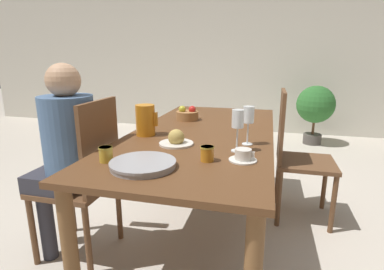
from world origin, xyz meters
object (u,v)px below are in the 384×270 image
Objects in this scene: jam_jar_amber at (207,153)px; jam_jar_red at (106,154)px; wine_glass_juice at (238,121)px; potted_plant at (315,106)px; teacup_near_person at (243,156)px; person_seated at (66,147)px; chair_person_side at (85,177)px; chair_opposite at (296,153)px; wine_glass_water at (248,116)px; bread_plate at (176,140)px; red_pitcher at (145,120)px; fruit_bowl at (187,115)px; serving_tray at (143,164)px.

jam_jar_amber and jam_jar_red have the same top height.
wine_glass_juice is 0.27× the size of potted_plant.
teacup_near_person is at bearing -72.25° from wine_glass_juice.
person_seated reaches higher than jam_jar_amber.
chair_person_side is 1.00× the size of chair_opposite.
jam_jar_red is at bearing -143.98° from wine_glass_water.
teacup_near_person is 0.69× the size of bread_plate.
person_seated is at bearing -120.45° from potted_plant.
chair_person_side is at bearing -142.44° from red_pitcher.
red_pitcher is at bearing 161.93° from wine_glass_juice.
chair_person_side is 0.50m from red_pitcher.
chair_person_side is at bearing -73.11° from person_seated.
wine_glass_juice is 1.27× the size of fruit_bowl.
chair_person_side is 7.32× the size of teacup_near_person.
wine_glass_juice is at bearing -107.44° from wine_glass_water.
bread_plate reaches higher than serving_tray.
teacup_near_person is (1.04, -0.07, 0.06)m from person_seated.
jam_jar_red reaches higher than teacup_near_person.
wine_glass_juice reaches higher than wine_glass_water.
person_seated is 6.12× the size of bread_plate.
fruit_bowl is at bearing 94.48° from serving_tray.
bread_plate is at bearing 155.07° from teacup_near_person.
potted_plant is (1.18, 3.32, -0.21)m from serving_tray.
teacup_near_person is at bearing -24.93° from bread_plate.
jam_jar_red is 3.58m from potted_plant.
fruit_bowl reaches higher than jam_jar_red.
chair_person_side reaches higher than potted_plant.
fruit_bowl is at bearing 83.56° from jam_jar_red.
wine_glass_juice is 0.67m from jam_jar_red.
chair_person_side is at bearing -177.47° from wine_glass_juice.
wine_glass_juice is (-0.04, -0.14, 0.00)m from wine_glass_water.
person_seated is 8.84× the size of teacup_near_person.
chair_person_side reaches higher than jam_jar_red.
jam_jar_red is (-0.46, -0.13, 0.00)m from jam_jar_amber.
chair_person_side is at bearing -171.84° from bread_plate.
bread_plate is at bearing -111.24° from potted_plant.
potted_plant is at bearing 75.15° from wine_glass_water.
chair_person_side is 1.51m from chair_opposite.
wine_glass_water is 0.39m from jam_jar_amber.
teacup_near_person is at bearing 15.35° from jam_jar_amber.
person_seated is at bearing 106.89° from chair_person_side.
teacup_near_person is 0.43m from bread_plate.
teacup_near_person is at bearing -59.30° from fruit_bowl.
person_seated reaches higher than wine_glass_juice.
teacup_near_person is 1.86× the size of jam_jar_red.
person_seated reaches higher than chair_opposite.
teacup_near_person is at bearing -96.15° from chair_person_side.
wine_glass_juice is at bearing 107.75° from teacup_near_person.
jam_jar_amber is at bearing -164.65° from teacup_near_person.
chair_person_side is at bearing 169.30° from jam_jar_amber.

